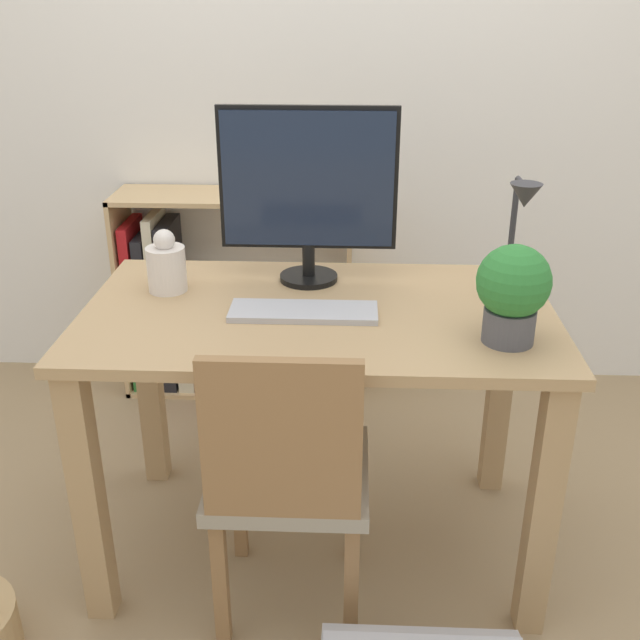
{
  "coord_description": "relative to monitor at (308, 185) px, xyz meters",
  "views": [
    {
      "loc": [
        0.09,
        -1.8,
        1.55
      ],
      "look_at": [
        0.0,
        0.1,
        0.69
      ],
      "focal_mm": 42.0,
      "sensor_mm": 36.0,
      "label": 1
    }
  ],
  "objects": [
    {
      "name": "desk_lamp",
      "position": [
        0.55,
        -0.16,
        -0.07
      ],
      "size": [
        0.1,
        0.19,
        0.34
      ],
      "color": "#2D2D33",
      "rests_on": "desk"
    },
    {
      "name": "bookshelf",
      "position": [
        -0.49,
        0.74,
        -0.7
      ],
      "size": [
        0.91,
        0.28,
        0.82
      ],
      "color": "tan",
      "rests_on": "ground_plane"
    },
    {
      "name": "chair",
      "position": [
        -0.03,
        -0.51,
        -0.59
      ],
      "size": [
        0.4,
        0.4,
        0.83
      ],
      "rotation": [
        0.0,
        0.0,
        0.04
      ],
      "color": "#9E937F",
      "rests_on": "ground_plane"
    },
    {
      "name": "ground_plane",
      "position": [
        0.04,
        -0.21,
        -1.04
      ],
      "size": [
        10.0,
        10.0,
        0.0
      ],
      "primitive_type": "plane",
      "color": "#997F5B"
    },
    {
      "name": "potted_plant",
      "position": [
        0.5,
        -0.39,
        -0.15
      ],
      "size": [
        0.17,
        0.17,
        0.24
      ],
      "color": "#4C4C51",
      "rests_on": "desk"
    },
    {
      "name": "monitor",
      "position": [
        0.0,
        0.0,
        0.0
      ],
      "size": [
        0.49,
        0.17,
        0.49
      ],
      "color": "black",
      "rests_on": "desk"
    },
    {
      "name": "vase",
      "position": [
        -0.39,
        -0.1,
        -0.2
      ],
      "size": [
        0.11,
        0.11,
        0.18
      ],
      "color": "silver",
      "rests_on": "desk"
    },
    {
      "name": "desk",
      "position": [
        0.04,
        -0.21,
        -0.43
      ],
      "size": [
        1.24,
        0.72,
        0.77
      ],
      "color": "tan",
      "rests_on": "ground_plane"
    },
    {
      "name": "keyboard",
      "position": [
        0.0,
        -0.25,
        -0.27
      ],
      "size": [
        0.38,
        0.13,
        0.02
      ],
      "color": "#B2B2B7",
      "rests_on": "desk"
    },
    {
      "name": "wall_back",
      "position": [
        0.04,
        0.92,
        0.26
      ],
      "size": [
        8.0,
        0.05,
        2.6
      ],
      "color": "silver",
      "rests_on": "ground_plane"
    }
  ]
}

